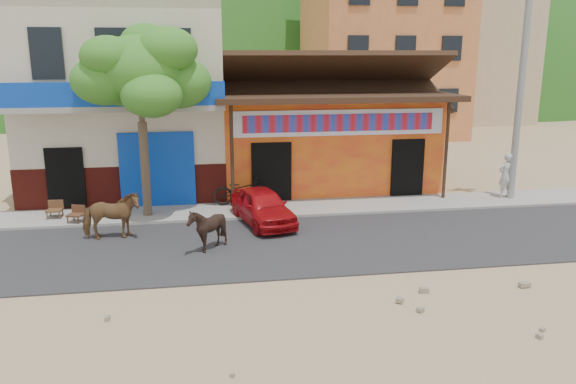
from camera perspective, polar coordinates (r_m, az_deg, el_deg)
name	(u,v)px	position (r m, az deg, el deg)	size (l,w,h in m)	color
ground	(326,278)	(13.54, 3.91, -8.72)	(120.00, 120.00, 0.00)	#9E825B
road	(306,243)	(15.82, 1.88, -5.23)	(60.00, 5.00, 0.04)	#28282B
sidewalk	(287,209)	(19.10, -0.10, -1.72)	(60.00, 2.00, 0.12)	gray
dance_club	(320,139)	(22.95, 3.28, 5.35)	(8.00, 6.00, 3.60)	orange
cafe_building	(127,100)	(22.39, -16.00, 9.01)	(7.00, 6.00, 7.00)	beige
apartment_front	(381,41)	(38.08, 9.40, 14.91)	(9.00, 9.00, 12.00)	#CC723F
apartment_rear	(467,56)	(47.05, 17.72, 13.01)	(8.00, 8.00, 10.00)	tan
hillside	(215,3)	(82.50, -7.45, 18.50)	(100.00, 40.00, 24.00)	#194C14
tree	(142,122)	(18.17, -14.59, 6.88)	(3.00, 3.00, 6.00)	#2D721E
utility_pole	(521,86)	(21.30, 22.60, 9.94)	(0.24, 0.24, 8.00)	gray
cow_tan	(111,216)	(16.69, -17.54, -2.33)	(0.74, 1.62, 1.37)	brown
cow_dark	(207,229)	(15.16, -8.20, -3.69)	(0.99, 1.12, 1.23)	black
red_car	(263,206)	(17.42, -2.60, -1.45)	(1.31, 3.26, 1.11)	#AF0C11
scooter	(241,191)	(19.31, -4.76, 0.14)	(0.67, 1.93, 1.01)	black
pedestrian	(506,175)	(21.68, 21.23, 1.59)	(0.59, 0.39, 1.63)	#BABABA
cafe_chair_left	(75,207)	(18.47, -20.82, -1.47)	(0.44, 0.44, 0.95)	#4E2B1A
cafe_chair_right	(54,202)	(19.22, -22.70, -0.99)	(0.47, 0.47, 1.00)	#4C3019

